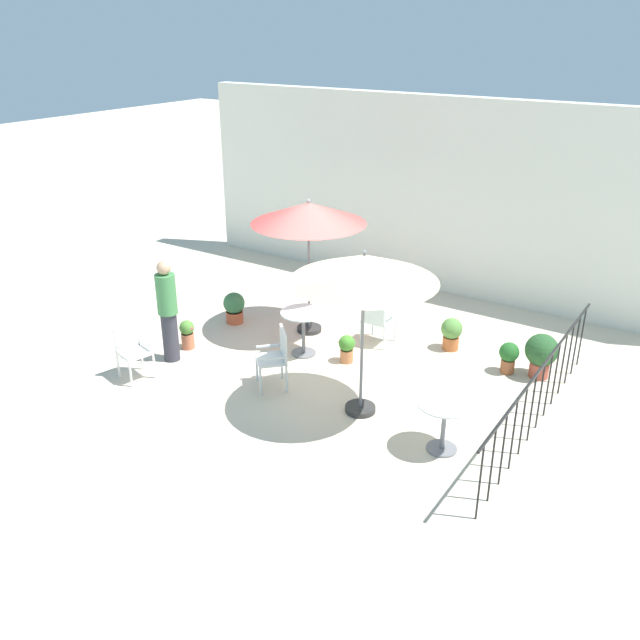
{
  "coord_description": "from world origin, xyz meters",
  "views": [
    {
      "loc": [
        5.33,
        -8.27,
        5.13
      ],
      "look_at": [
        0.0,
        -0.1,
        0.82
      ],
      "focal_mm": 38.02,
      "sensor_mm": 36.0,
      "label": 1
    }
  ],
  "objects_px": {
    "patio_chair_2": "(377,318)",
    "potted_plant_2": "(541,353)",
    "potted_plant_5": "(347,348)",
    "patio_chair_1": "(276,354)",
    "standing_person": "(168,310)",
    "patio_umbrella_0": "(364,270)",
    "cafe_table_0": "(444,417)",
    "potted_plant_3": "(187,333)",
    "patio_chair_0": "(132,348)",
    "cafe_table_1": "(303,325)",
    "potted_plant_1": "(451,332)",
    "potted_plant_4": "(509,356)",
    "patio_umbrella_1": "(309,215)",
    "potted_plant_0": "(234,307)"
  },
  "relations": [
    {
      "from": "patio_umbrella_0",
      "to": "potted_plant_4",
      "type": "distance_m",
      "value": 3.25
    },
    {
      "from": "cafe_table_0",
      "to": "patio_chair_2",
      "type": "xyz_separation_m",
      "value": [
        -2.25,
        2.31,
        0.0
      ]
    },
    {
      "from": "standing_person",
      "to": "patio_chair_1",
      "type": "bearing_deg",
      "value": 6.64
    },
    {
      "from": "potted_plant_3",
      "to": "potted_plant_5",
      "type": "bearing_deg",
      "value": 22.39
    },
    {
      "from": "cafe_table_0",
      "to": "potted_plant_5",
      "type": "xyz_separation_m",
      "value": [
        -2.33,
        1.46,
        -0.24
      ]
    },
    {
      "from": "patio_umbrella_1",
      "to": "standing_person",
      "type": "xyz_separation_m",
      "value": [
        -1.27,
        -2.17,
        -1.26
      ]
    },
    {
      "from": "potted_plant_0",
      "to": "potted_plant_2",
      "type": "height_order",
      "value": "potted_plant_2"
    },
    {
      "from": "patio_chair_0",
      "to": "standing_person",
      "type": "bearing_deg",
      "value": 83.91
    },
    {
      "from": "patio_umbrella_0",
      "to": "patio_chair_0",
      "type": "height_order",
      "value": "patio_umbrella_0"
    },
    {
      "from": "patio_umbrella_0",
      "to": "patio_chair_2",
      "type": "relative_size",
      "value": 2.85
    },
    {
      "from": "patio_umbrella_1",
      "to": "cafe_table_1",
      "type": "relative_size",
      "value": 3.16
    },
    {
      "from": "patio_umbrella_0",
      "to": "potted_plant_0",
      "type": "distance_m",
      "value": 4.23
    },
    {
      "from": "potted_plant_3",
      "to": "potted_plant_5",
      "type": "height_order",
      "value": "potted_plant_3"
    },
    {
      "from": "potted_plant_2",
      "to": "potted_plant_5",
      "type": "height_order",
      "value": "potted_plant_2"
    },
    {
      "from": "patio_umbrella_1",
      "to": "cafe_table_1",
      "type": "height_order",
      "value": "patio_umbrella_1"
    },
    {
      "from": "patio_chair_2",
      "to": "potted_plant_2",
      "type": "xyz_separation_m",
      "value": [
        2.71,
        0.36,
        -0.08
      ]
    },
    {
      "from": "potted_plant_2",
      "to": "potted_plant_1",
      "type": "bearing_deg",
      "value": 173.99
    },
    {
      "from": "patio_chair_1",
      "to": "potted_plant_3",
      "type": "xyz_separation_m",
      "value": [
        -2.05,
        0.23,
        -0.27
      ]
    },
    {
      "from": "patio_umbrella_0",
      "to": "patio_chair_1",
      "type": "bearing_deg",
      "value": -177.64
    },
    {
      "from": "potted_plant_2",
      "to": "cafe_table_0",
      "type": "bearing_deg",
      "value": -99.85
    },
    {
      "from": "potted_plant_4",
      "to": "cafe_table_0",
      "type": "bearing_deg",
      "value": -90.07
    },
    {
      "from": "cafe_table_1",
      "to": "potted_plant_1",
      "type": "relative_size",
      "value": 1.36
    },
    {
      "from": "patio_umbrella_1",
      "to": "potted_plant_1",
      "type": "height_order",
      "value": "patio_umbrella_1"
    },
    {
      "from": "potted_plant_1",
      "to": "potted_plant_2",
      "type": "bearing_deg",
      "value": -6.01
    },
    {
      "from": "standing_person",
      "to": "potted_plant_1",
      "type": "bearing_deg",
      "value": 37.85
    },
    {
      "from": "potted_plant_2",
      "to": "potted_plant_5",
      "type": "xyz_separation_m",
      "value": [
        -2.79,
        -1.21,
        -0.16
      ]
    },
    {
      "from": "potted_plant_4",
      "to": "standing_person",
      "type": "distance_m",
      "value": 5.48
    },
    {
      "from": "patio_chair_1",
      "to": "cafe_table_1",
      "type": "bearing_deg",
      "value": 103.75
    },
    {
      "from": "potted_plant_4",
      "to": "standing_person",
      "type": "bearing_deg",
      "value": -151.7
    },
    {
      "from": "potted_plant_5",
      "to": "patio_chair_0",
      "type": "bearing_deg",
      "value": -138.53
    },
    {
      "from": "patio_umbrella_1",
      "to": "patio_chair_2",
      "type": "xyz_separation_m",
      "value": [
        1.27,
        0.18,
        -1.66
      ]
    },
    {
      "from": "cafe_table_0",
      "to": "standing_person",
      "type": "bearing_deg",
      "value": -179.48
    },
    {
      "from": "potted_plant_1",
      "to": "cafe_table_0",
      "type": "bearing_deg",
      "value": -68.94
    },
    {
      "from": "potted_plant_2",
      "to": "potted_plant_4",
      "type": "distance_m",
      "value": 0.49
    },
    {
      "from": "potted_plant_3",
      "to": "patio_chair_1",
      "type": "bearing_deg",
      "value": -6.33
    },
    {
      "from": "patio_umbrella_0",
      "to": "potted_plant_5",
      "type": "xyz_separation_m",
      "value": [
        -0.96,
        1.21,
        -1.89
      ]
    },
    {
      "from": "patio_chair_0",
      "to": "standing_person",
      "type": "height_order",
      "value": "standing_person"
    },
    {
      "from": "patio_chair_0",
      "to": "patio_chair_1",
      "type": "bearing_deg",
      "value": 25.27
    },
    {
      "from": "patio_umbrella_0",
      "to": "patio_chair_1",
      "type": "xyz_separation_m",
      "value": [
        -1.44,
        -0.06,
        -1.6
      ]
    },
    {
      "from": "patio_umbrella_0",
      "to": "cafe_table_1",
      "type": "distance_m",
      "value": 2.59
    },
    {
      "from": "potted_plant_0",
      "to": "patio_umbrella_0",
      "type": "bearing_deg",
      "value": -22.29
    },
    {
      "from": "cafe_table_0",
      "to": "patio_chair_1",
      "type": "bearing_deg",
      "value": 176.18
    },
    {
      "from": "patio_chair_1",
      "to": "potted_plant_1",
      "type": "distance_m",
      "value": 3.16
    },
    {
      "from": "cafe_table_0",
      "to": "cafe_table_1",
      "type": "bearing_deg",
      "value": 156.89
    },
    {
      "from": "cafe_table_1",
      "to": "potted_plant_3",
      "type": "xyz_separation_m",
      "value": [
        -1.78,
        -0.9,
        -0.26
      ]
    },
    {
      "from": "cafe_table_1",
      "to": "potted_plant_1",
      "type": "xyz_separation_m",
      "value": [
        1.99,
        1.51,
        -0.22
      ]
    },
    {
      "from": "potted_plant_4",
      "to": "patio_chair_0",
      "type": "bearing_deg",
      "value": -145.71
    },
    {
      "from": "potted_plant_1",
      "to": "standing_person",
      "type": "relative_size",
      "value": 0.33
    },
    {
      "from": "patio_chair_1",
      "to": "standing_person",
      "type": "height_order",
      "value": "standing_person"
    },
    {
      "from": "potted_plant_0",
      "to": "standing_person",
      "type": "bearing_deg",
      "value": -86.64
    }
  ]
}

